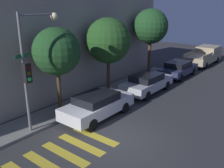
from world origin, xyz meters
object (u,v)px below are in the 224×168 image
object	(u,v)px
tree_midblock	(108,41)
tree_far_end	(151,27)
sedan_near_corner	(98,105)
sedan_far_end	(178,68)
sedan_middle	(147,83)
tree_near_corner	(57,52)
traffic_light_pole	(33,59)
pickup_truck	(204,56)

from	to	relation	value
tree_midblock	tree_far_end	size ratio (longest dim) A/B	0.91
sedan_near_corner	sedan_far_end	bearing A→B (deg)	-0.00
sedan_middle	sedan_far_end	bearing A→B (deg)	-0.00
tree_near_corner	sedan_middle	bearing A→B (deg)	-16.86
tree_midblock	tree_far_end	xyz separation A→B (m)	(5.42, -0.00, 0.55)
traffic_light_pole	sedan_far_end	world-z (taller)	traffic_light_pole
sedan_middle	tree_near_corner	bearing A→B (deg)	163.14
traffic_light_pole	tree_near_corner	world-z (taller)	traffic_light_pole
sedan_middle	tree_near_corner	size ratio (longest dim) A/B	0.91
sedan_middle	tree_midblock	distance (m)	4.04
tree_midblock	tree_near_corner	bearing A→B (deg)	180.00
tree_far_end	pickup_truck	bearing A→B (deg)	-13.23
traffic_light_pole	tree_midblock	distance (m)	6.19
pickup_truck	tree_midblock	size ratio (longest dim) A/B	1.12
pickup_truck	traffic_light_pole	bearing A→B (deg)	176.30
tree_near_corner	pickup_truck	bearing A→B (deg)	-6.09
sedan_far_end	tree_far_end	size ratio (longest dim) A/B	0.76
traffic_light_pole	tree_midblock	size ratio (longest dim) A/B	1.09
traffic_light_pole	tree_near_corner	xyz separation A→B (m)	(1.89, 0.62, -0.03)
sedan_far_end	pickup_truck	size ratio (longest dim) A/B	0.74
sedan_near_corner	tree_far_end	bearing A→B (deg)	12.34
traffic_light_pole	sedan_near_corner	distance (m)	4.29
traffic_light_pole	tree_near_corner	distance (m)	1.99
sedan_middle	tree_near_corner	distance (m)	7.13
pickup_truck	tree_midblock	distance (m)	13.91
sedan_near_corner	sedan_middle	world-z (taller)	sedan_near_corner
sedan_near_corner	tree_far_end	xyz separation A→B (m)	(8.66, 1.90, 3.49)
sedan_middle	tree_near_corner	xyz separation A→B (m)	(-6.25, 1.90, 2.86)
pickup_truck	tree_midblock	bearing A→B (deg)	172.00
traffic_light_pole	tree_far_end	size ratio (longest dim) A/B	1.00
sedan_near_corner	sedan_far_end	xyz separation A→B (m)	(10.40, -0.00, -0.03)
tree_near_corner	sedan_near_corner	bearing A→B (deg)	-61.58
traffic_light_pole	pickup_truck	distance (m)	19.88
sedan_near_corner	sedan_middle	bearing A→B (deg)	0.00
sedan_near_corner	pickup_truck	world-z (taller)	pickup_truck
tree_near_corner	tree_far_end	bearing A→B (deg)	-0.00
traffic_light_pole	sedan_middle	bearing A→B (deg)	-8.87
traffic_light_pole	sedan_middle	world-z (taller)	traffic_light_pole
sedan_near_corner	tree_near_corner	xyz separation A→B (m)	(-1.03, 1.90, 2.84)
sedan_middle	tree_far_end	xyz separation A→B (m)	(3.44, 1.90, 3.51)
traffic_light_pole	sedan_far_end	distance (m)	13.69
tree_midblock	sedan_near_corner	bearing A→B (deg)	-149.68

